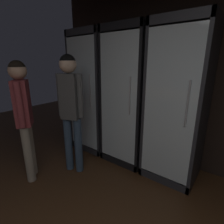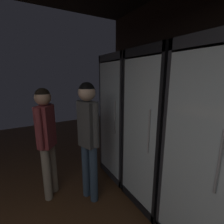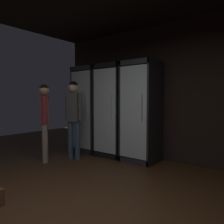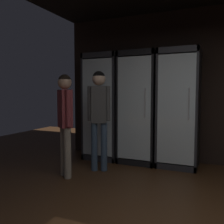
{
  "view_description": "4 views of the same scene",
  "coord_description": "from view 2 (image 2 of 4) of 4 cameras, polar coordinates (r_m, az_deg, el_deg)",
  "views": [
    {
      "loc": [
        -0.04,
        0.43,
        1.55
      ],
      "look_at": [
        -1.42,
        2.24,
        0.88
      ],
      "focal_mm": 27.78,
      "sensor_mm": 36.0,
      "label": 1
    },
    {
      "loc": [
        0.02,
        1.16,
        1.72
      ],
      "look_at": [
        -2.19,
        2.44,
        1.13
      ],
      "focal_mm": 25.49,
      "sensor_mm": 36.0,
      "label": 2
    },
    {
      "loc": [
        1.6,
        -1.27,
        1.28
      ],
      "look_at": [
        -1.5,
        2.74,
        0.97
      ],
      "focal_mm": 35.54,
      "sensor_mm": 36.0,
      "label": 3
    },
    {
      "loc": [
        -0.04,
        -1.74,
        1.29
      ],
      "look_at": [
        -1.96,
        2.69,
        0.92
      ],
      "focal_mm": 39.76,
      "sensor_mm": 36.0,
      "label": 4
    }
  ],
  "objects": [
    {
      "name": "cooler_far_left",
      "position": [
        2.73,
        5.59,
        -2.39
      ],
      "size": [
        0.68,
        0.66,
        2.03
      ],
      "color": "#2B2B30",
      "rests_on": "ground"
    },
    {
      "name": "cooler_center",
      "position": [
        1.85,
        33.06,
        -12.44
      ],
      "size": [
        0.68,
        0.66,
        2.03
      ],
      "color": "#2B2B30",
      "rests_on": "ground"
    },
    {
      "name": "cooler_left",
      "position": [
        2.22,
        16.47,
        -6.5
      ],
      "size": [
        0.68,
        0.66,
        2.03
      ],
      "color": "black",
      "rests_on": "ground"
    },
    {
      "name": "shopper_near",
      "position": [
        2.11,
        -8.54,
        -6.37
      ],
      "size": [
        0.36,
        0.23,
        1.64
      ],
      "color": "#384C66",
      "rests_on": "ground"
    },
    {
      "name": "shopper_far",
      "position": [
        2.34,
        -22.52,
        -7.09
      ],
      "size": [
        0.31,
        0.27,
        1.57
      ],
      "color": "gray",
      "rests_on": "ground"
    }
  ]
}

